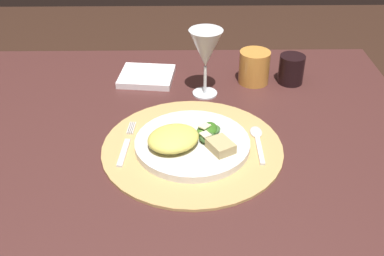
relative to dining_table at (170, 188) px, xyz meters
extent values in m
cube|color=#462422|center=(0.00, 0.00, 0.13)|extent=(1.16, 0.95, 0.02)
cylinder|color=#43221D|center=(-0.50, 0.40, -0.24)|extent=(0.07, 0.07, 0.70)
cylinder|color=#452222|center=(0.50, 0.40, -0.24)|extent=(0.07, 0.07, 0.70)
cylinder|color=tan|center=(0.05, -0.03, 0.14)|extent=(0.38, 0.38, 0.01)
cylinder|color=silver|center=(0.05, -0.03, 0.15)|extent=(0.24, 0.24, 0.02)
ellipsoid|color=#D5CA57|center=(0.01, -0.05, 0.18)|extent=(0.14, 0.14, 0.03)
ellipsoid|color=#3B672E|center=(0.09, 0.00, 0.16)|extent=(0.06, 0.05, 0.01)
ellipsoid|color=#457124|center=(0.08, -0.01, 0.17)|extent=(0.05, 0.05, 0.02)
ellipsoid|color=#306519|center=(0.09, 0.00, 0.17)|extent=(0.04, 0.05, 0.02)
ellipsoid|color=#395A2B|center=(0.08, -0.03, 0.17)|extent=(0.05, 0.05, 0.02)
cube|color=beige|center=(0.08, -0.03, 0.18)|extent=(0.03, 0.03, 0.01)
cube|color=beige|center=(0.08, -0.01, 0.18)|extent=(0.03, 0.03, 0.00)
cube|color=tan|center=(0.11, -0.07, 0.17)|extent=(0.06, 0.07, 0.02)
cube|color=silver|center=(-0.09, -0.05, 0.14)|extent=(0.02, 0.09, 0.00)
cube|color=silver|center=(-0.09, 0.04, 0.14)|extent=(0.01, 0.05, 0.00)
cube|color=silver|center=(-0.09, 0.04, 0.14)|extent=(0.01, 0.05, 0.00)
cube|color=silver|center=(-0.08, 0.04, 0.14)|extent=(0.01, 0.05, 0.00)
cube|color=silver|center=(-0.08, 0.04, 0.14)|extent=(0.01, 0.05, 0.00)
cube|color=silver|center=(0.19, -0.05, 0.14)|extent=(0.01, 0.10, 0.00)
ellipsoid|color=silver|center=(0.19, 0.02, 0.14)|extent=(0.03, 0.04, 0.01)
cube|color=white|center=(-0.07, 0.29, 0.14)|extent=(0.15, 0.14, 0.02)
cylinder|color=silver|center=(0.09, 0.21, 0.14)|extent=(0.06, 0.06, 0.00)
cylinder|color=silver|center=(0.09, 0.21, 0.18)|extent=(0.01, 0.01, 0.07)
cone|color=silver|center=(0.09, 0.21, 0.26)|extent=(0.08, 0.08, 0.09)
cylinder|color=#CE8738|center=(0.22, 0.27, 0.18)|extent=(0.08, 0.08, 0.09)
cylinder|color=black|center=(0.32, 0.27, 0.17)|extent=(0.07, 0.07, 0.08)
camera|label=1|loc=(0.04, -0.83, 0.72)|focal=43.61mm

